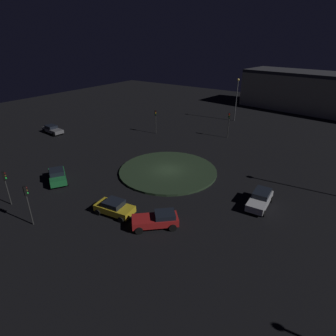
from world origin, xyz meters
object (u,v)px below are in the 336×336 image
Objects in this scene: traffic_light_northeast at (156,117)px; store_building at (327,94)px; car_silver at (260,199)px; car_grey at (52,129)px; traffic_light_west at (27,198)px; car_red at (157,220)px; traffic_light_northwest at (5,182)px; car_green at (57,176)px; traffic_light_east at (229,120)px; streetlamp_east at (237,95)px; car_yellow at (114,207)px.

store_building is (34.34, -22.11, 1.32)m from traffic_light_northeast.
car_silver is 0.94× the size of car_grey.
car_silver is 1.08× the size of traffic_light_west.
car_silver reaches higher than car_grey.
traffic_light_northwest is (-5.79, 14.78, 1.93)m from car_red.
car_green is at bearing -27.77° from car_grey.
traffic_light_west is at bearing -28.97° from traffic_light_northeast.
traffic_light_east is at bearing 12.97° from traffic_light_northwest.
car_grey is at bearing 138.88° from streetlamp_east.
traffic_light_northeast is (21.58, 1.58, 2.22)m from car_green.
car_yellow is 1.07× the size of traffic_light_northwest.
store_building reaches higher than car_red.
car_red is at bearing -43.40° from traffic_light_west.
traffic_light_west is (-33.41, 4.52, -0.21)m from traffic_light_east.
traffic_light_northeast reaches higher than traffic_light_northwest.
traffic_light_northeast is 0.50× the size of streetlamp_east.
traffic_light_northwest is (-27.53, -1.96, -0.31)m from traffic_light_northeast.
streetlamp_east is (38.79, 3.94, 4.55)m from car_yellow.
car_grey is at bearing -57.00° from traffic_light_east.
streetlamp_east is (44.43, -1.09, 2.41)m from traffic_light_west.
car_yellow is at bearing -52.69° from car_silver.
traffic_light_east reaches higher than traffic_light_northeast.
streetlamp_east reaches higher than car_silver.
streetlamp_east is at bearing -120.43° from car_red.
store_building reaches higher than car_silver.
streetlamp_east is (16.27, -8.16, 2.29)m from traffic_light_northeast.
car_silver is at bearing -147.11° from car_yellow.
car_green is 1.02× the size of traffic_light_east.
traffic_light_east reaches higher than car_yellow.
traffic_light_northeast is 40.87m from store_building.
car_yellow is at bearing 3.44° from traffic_light_east.
car_green is at bearing -43.73° from car_red.
store_building is (29.09, -10.52, 1.23)m from traffic_light_east.
store_building reaches higher than traffic_light_northeast.
traffic_light_northeast is at bearing 64.56° from store_building.
car_red is at bearing -178.45° from car_yellow.
car_red is 56.45m from store_building.
car_silver is 11.11m from car_red.
car_silver is at bearing 35.44° from traffic_light_east.
traffic_light_northeast is (21.74, 16.75, 2.24)m from car_red.
traffic_light_northeast reaches higher than car_silver.
car_red is 11.81m from traffic_light_west.
car_yellow is at bearing -28.72° from traffic_light_west.
car_yellow is 0.91× the size of car_green.
traffic_light_east is 1.08× the size of traffic_light_west.
traffic_light_west reaches higher than car_yellow.
traffic_light_west is (-6.42, 9.67, 2.12)m from car_red.
car_silver is at bearing 98.81° from store_building.
car_silver is 22.47m from traffic_light_west.
store_building is (47.13, 1.21, 3.54)m from car_silver.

